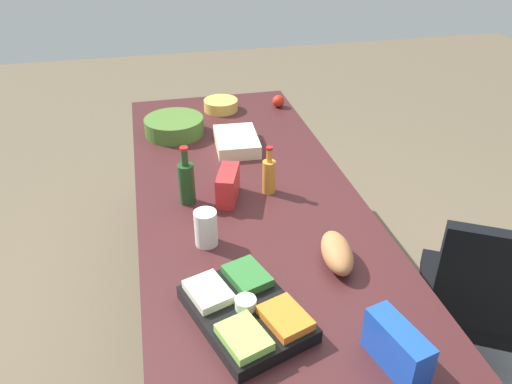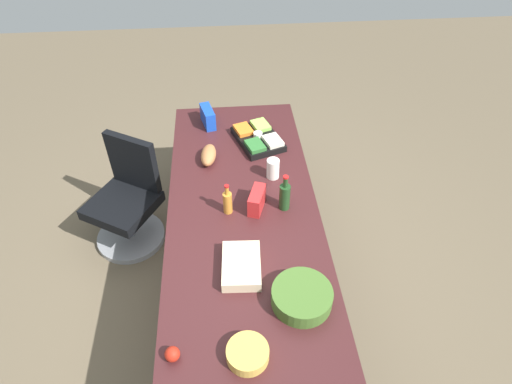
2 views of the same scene
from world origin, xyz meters
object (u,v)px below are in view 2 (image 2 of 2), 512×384
Objects in this scene: office_chair at (128,206)px; bread_loaf at (209,155)px; conference_table at (243,216)px; wine_bottle at (285,196)px; veggie_tray at (258,138)px; sheet_cake at (241,266)px; chip_bag_blue at (208,117)px; salad_bowl at (302,297)px; chip_bag_red at (257,200)px; dressing_bottle at (228,202)px; chip_bowl at (248,354)px; mayo_jar at (273,169)px; apple_red at (172,354)px.

bread_loaf is at bearing 89.96° from office_chair.
conference_table is 0.60m from bread_loaf.
wine_bottle is 0.55× the size of veggie_tray.
bread_loaf reaches higher than sheet_cake.
wine_bottle is at bearing 25.69° from chip_bag_blue.
conference_table is 1.06m from chip_bag_blue.
bread_loaf is at bearing -62.37° from veggie_tray.
chip_bag_blue reaches higher than salad_bowl.
chip_bag_blue reaches higher than chip_bag_red.
dressing_bottle reaches higher than sheet_cake.
conference_table is 1.04m from chip_bowl.
wine_bottle is 1.14× the size of bread_loaf.
chip_bag_blue is at bearing -179.92° from bread_loaf.
mayo_jar is at bearing 143.43° from conference_table.
conference_table is 5.20× the size of veggie_tray.
apple_red is at bearing -35.87° from sheet_cake.
chip_bag_red is at bearing 94.32° from conference_table.
salad_bowl is at bearing 20.91° from bread_loaf.
wine_bottle is (0.55, 1.18, 0.53)m from office_chair.
chip_bag_blue reaches higher than chip_bowl.
chip_bag_blue is at bearing -147.24° from mayo_jar.
mayo_jar is (0.43, 0.07, 0.04)m from veggie_tray.
veggie_tray is (-0.75, 0.17, 0.10)m from conference_table.
chip_bag_red is 0.95× the size of chip_bowl.
chip_bowl is 2.06m from chip_bag_blue.
chip_bowl is at bearing 28.70° from office_chair.
veggie_tray reaches higher than apple_red.
chip_bowl is (1.02, -0.32, -0.07)m from wine_bottle.
wine_bottle is at bearing 179.66° from salad_bowl.
chip_bag_red reaches higher than sheet_cake.
mayo_jar is 0.47m from dressing_bottle.
office_chair reaches higher than chip_bowl.
conference_table is 0.42m from mayo_jar.
wine_bottle is (-0.74, 0.00, 0.06)m from salad_bowl.
chip_bag_blue is (-0.28, -0.39, 0.04)m from veggie_tray.
office_chair is 1.40m from wine_bottle.
office_chair is 0.83m from bread_loaf.
chip_bag_red is 0.83× the size of bread_loaf.
veggie_tray is at bearing 54.39° from chip_bag_blue.
chip_bowl is (0.29, -0.31, -0.01)m from salad_bowl.
apple_red is at bearing -17.33° from dressing_bottle.
chip_bag_blue is at bearing 125.11° from office_chair.
sheet_cake is at bearing 39.77° from office_chair.
chip_bowl is at bearing -6.77° from veggie_tray.
apple_red is at bearing -22.24° from conference_table.
office_chair is at bearing -101.35° from mayo_jar.
conference_table is 17.33× the size of mayo_jar.
apple_red is 0.37m from chip_bowl.
mayo_jar is (-0.32, -0.04, -0.03)m from wine_bottle.
sheet_cake is (-0.51, 0.37, -0.00)m from apple_red.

